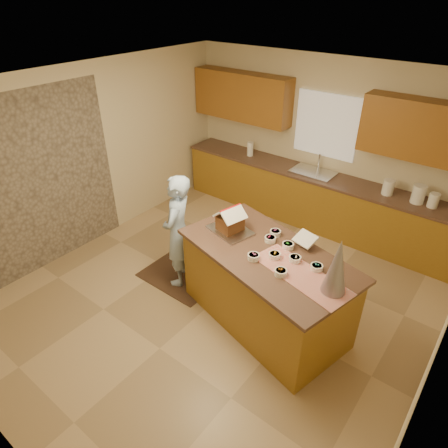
{
  "coord_description": "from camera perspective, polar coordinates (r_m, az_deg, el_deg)",
  "views": [
    {
      "loc": [
        2.49,
        -3.12,
        3.61
      ],
      "look_at": [
        -0.1,
        0.2,
        1.0
      ],
      "focal_mm": 31.51,
      "sensor_mm": 36.0,
      "label": 1
    }
  ],
  "objects": [
    {
      "name": "floor",
      "position": [
        5.38,
        -0.48,
        -10.34
      ],
      "size": [
        5.5,
        5.5,
        0.0
      ],
      "primitive_type": "plane",
      "color": "tan",
      "rests_on": "ground"
    },
    {
      "name": "ceiling",
      "position": [
        4.09,
        -0.65,
        18.96
      ],
      "size": [
        5.5,
        5.5,
        0.0
      ],
      "primitive_type": "plane",
      "color": "silver",
      "rests_on": "floor"
    },
    {
      "name": "wall_back",
      "position": [
        6.76,
        14.38,
        11.3
      ],
      "size": [
        5.5,
        5.5,
        0.0
      ],
      "primitive_type": "plane",
      "color": "beige",
      "rests_on": "floor"
    },
    {
      "name": "wall_left",
      "position": [
        6.3,
        -18.9,
        9.06
      ],
      "size": [
        5.5,
        5.5,
        0.0
      ],
      "primitive_type": "plane",
      "color": "beige",
      "rests_on": "floor"
    },
    {
      "name": "stone_accent",
      "position": [
        5.97,
        -24.8,
        5.47
      ],
      "size": [
        0.0,
        2.5,
        2.5
      ],
      "primitive_type": "plane",
      "rotation": [
        1.57,
        0.0,
        1.57
      ],
      "color": "gray",
      "rests_on": "wall_left"
    },
    {
      "name": "window_curtain",
      "position": [
        6.64,
        14.62,
        13.65
      ],
      "size": [
        1.05,
        0.03,
        1.0
      ],
      "primitive_type": "cube",
      "color": "white",
      "rests_on": "wall_back"
    },
    {
      "name": "back_counter_base",
      "position": [
        6.87,
        12.31,
        3.56
      ],
      "size": [
        4.8,
        0.6,
        0.88
      ],
      "primitive_type": "cube",
      "color": "olive",
      "rests_on": "floor"
    },
    {
      "name": "back_counter_top",
      "position": [
        6.67,
        12.76,
        7.04
      ],
      "size": [
        4.85,
        0.63,
        0.04
      ],
      "primitive_type": "cube",
      "color": "brown",
      "rests_on": "back_counter_base"
    },
    {
      "name": "upper_cabinet_left",
      "position": [
        7.18,
        2.64,
        18.01
      ],
      "size": [
        1.85,
        0.35,
        0.8
      ],
      "primitive_type": "cube",
      "color": "#965C20",
      "rests_on": "wall_back"
    },
    {
      "name": "upper_cabinet_right",
      "position": [
        6.01,
        27.94,
        11.66
      ],
      "size": [
        1.85,
        0.35,
        0.8
      ],
      "primitive_type": "cube",
      "color": "#965C20",
      "rests_on": "wall_back"
    },
    {
      "name": "sink",
      "position": [
        6.68,
        12.75,
        6.97
      ],
      "size": [
        0.7,
        0.45,
        0.12
      ],
      "primitive_type": "cube",
      "color": "silver",
      "rests_on": "back_counter_top"
    },
    {
      "name": "faucet",
      "position": [
        6.76,
        13.62,
        8.75
      ],
      "size": [
        0.03,
        0.03,
        0.28
      ],
      "primitive_type": "cylinder",
      "color": "silver",
      "rests_on": "back_counter_top"
    },
    {
      "name": "island_base",
      "position": [
        4.77,
        6.0,
        -9.3
      ],
      "size": [
        2.16,
        1.44,
        0.97
      ],
      "primitive_type": "cube",
      "rotation": [
        0.0,
        0.0,
        -0.24
      ],
      "color": "olive",
      "rests_on": "floor"
    },
    {
      "name": "island_top",
      "position": [
        4.46,
        6.36,
        -4.38
      ],
      "size": [
        2.27,
        1.54,
        0.04
      ],
      "primitive_type": "cube",
      "rotation": [
        0.0,
        0.0,
        -0.24
      ],
      "color": "brown",
      "rests_on": "island_base"
    },
    {
      "name": "table_runner",
      "position": [
        4.18,
        11.1,
        -7.2
      ],
      "size": [
        1.17,
        0.65,
        0.01
      ],
      "primitive_type": "cube",
      "rotation": [
        0.0,
        0.0,
        -0.24
      ],
      "color": "red",
      "rests_on": "island_top"
    },
    {
      "name": "baking_tray",
      "position": [
        4.78,
        0.89,
        -0.92
      ],
      "size": [
        0.58,
        0.49,
        0.03
      ],
      "primitive_type": "cube",
      "rotation": [
        0.0,
        0.0,
        -0.24
      ],
      "color": "silver",
      "rests_on": "island_top"
    },
    {
      "name": "cookbook",
      "position": [
        4.56,
        11.69,
        -2.13
      ],
      "size": [
        0.28,
        0.24,
        0.1
      ],
      "primitive_type": "cube",
      "rotation": [
        -1.13,
        0.0,
        -0.24
      ],
      "color": "white",
      "rests_on": "island_top"
    },
    {
      "name": "tinsel_tree",
      "position": [
        3.87,
        16.09,
        -5.96
      ],
      "size": [
        0.29,
        0.29,
        0.61
      ],
      "primitive_type": "cone",
      "rotation": [
        0.0,
        0.0,
        -0.24
      ],
      "color": "#B3B1BE",
      "rests_on": "island_top"
    },
    {
      "name": "rug",
      "position": [
        5.69,
        -6.55,
        -7.7
      ],
      "size": [
        1.08,
        0.7,
        0.01
      ],
      "primitive_type": "cube",
      "color": "black",
      "rests_on": "floor"
    },
    {
      "name": "boy",
      "position": [
        5.19,
        -6.68,
        -1.09
      ],
      "size": [
        0.58,
        0.68,
        1.59
      ],
      "primitive_type": "imported",
      "rotation": [
        0.0,
        0.0,
        -1.15
      ],
      "color": "#9CB6DD",
      "rests_on": "rug"
    },
    {
      "name": "canister_a",
      "position": [
        6.27,
        22.73,
        4.94
      ],
      "size": [
        0.16,
        0.16,
        0.22
      ],
      "primitive_type": "cylinder",
      "color": "white",
      "rests_on": "back_counter_top"
    },
    {
      "name": "canister_b",
      "position": [
        6.19,
        26.39,
        3.9
      ],
      "size": [
        0.18,
        0.18,
        0.27
      ],
      "primitive_type": "cylinder",
      "color": "white",
      "rests_on": "back_counter_top"
    },
    {
      "name": "canister_c",
      "position": [
        6.17,
        28.12,
        3.05
      ],
      "size": [
        0.14,
        0.14,
        0.2
      ],
      "primitive_type": "cylinder",
      "color": "white",
      "rests_on": "back_counter_top"
    },
    {
      "name": "paper_towel",
      "position": [
        7.18,
        3.82,
        10.81
      ],
      "size": [
        0.11,
        0.11,
        0.25
      ],
      "primitive_type": "cylinder",
      "color": "white",
      "rests_on": "back_counter_top"
    },
    {
      "name": "gingerbread_house",
      "position": [
        4.71,
        0.9,
        0.41
      ],
      "size": [
        0.37,
        0.37,
        0.31
      ],
      "color": "brown",
      "rests_on": "baking_tray"
    },
    {
      "name": "candy_bowls",
      "position": [
        4.41,
        8.33,
        -4.19
      ],
      "size": [
        0.83,
        0.74,
        0.06
      ],
      "color": "green",
      "rests_on": "island_top"
    }
  ]
}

